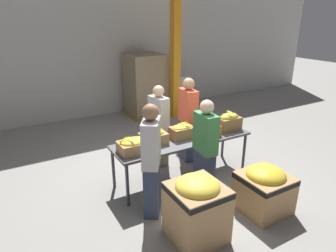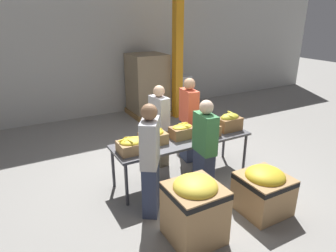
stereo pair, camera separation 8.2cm
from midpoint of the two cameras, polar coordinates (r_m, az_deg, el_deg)
name	(u,v)px [view 2 (the right image)]	position (r m, az deg, el deg)	size (l,w,h in m)	color
ground_plane	(182,177)	(5.39, 3.13, -9.72)	(30.00, 30.00, 0.00)	gray
wall_back	(102,42)	(8.52, -12.11, 15.32)	(16.00, 0.08, 4.00)	#B7B7B2
sorting_table	(183,142)	(5.08, 3.28, -3.01)	(2.42, 0.72, 0.74)	#4C4C51
banana_box_0	(132,145)	(4.57, -6.35, -3.60)	(0.43, 0.33, 0.24)	tan
banana_box_1	(153,137)	(4.83, -2.35, -2.03)	(0.43, 0.30, 0.25)	#A37A4C
banana_box_2	(182,131)	(5.07, 3.17, -0.96)	(0.39, 0.27, 0.25)	olive
banana_box_3	(208,129)	(5.19, 8.10, -0.63)	(0.38, 0.28, 0.25)	olive
banana_box_4	(229,122)	(5.50, 12.05, 0.82)	(0.43, 0.33, 0.32)	olive
volunteer_0	(188,121)	(5.72, 4.34, 1.04)	(0.28, 0.46, 1.63)	#2D3856
volunteer_1	(204,150)	(4.61, 7.46, -4.53)	(0.24, 0.43, 1.56)	#2D3856
volunteer_2	(159,126)	(5.54, -1.23, -0.09)	(0.25, 0.43, 1.54)	#6B604C
volunteer_3	(150,162)	(4.14, -2.82, -6.82)	(0.43, 0.49, 1.64)	#2D3856
donation_bin_0	(195,207)	(3.87, 5.72, -15.15)	(0.65, 0.65, 0.88)	tan
donation_bin_1	(263,189)	(4.61, 18.22, -11.31)	(0.66, 0.66, 0.70)	tan
support_pillar	(178,43)	(8.06, 2.17, 15.46)	(0.22, 0.22, 4.00)	orange
pallet_stack_0	(147,85)	(8.45, -3.67, 7.72)	(1.04, 1.04, 1.71)	olive
pallet_stack_1	(170,93)	(8.90, 0.73, 6.29)	(0.99, 0.99, 1.06)	olive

